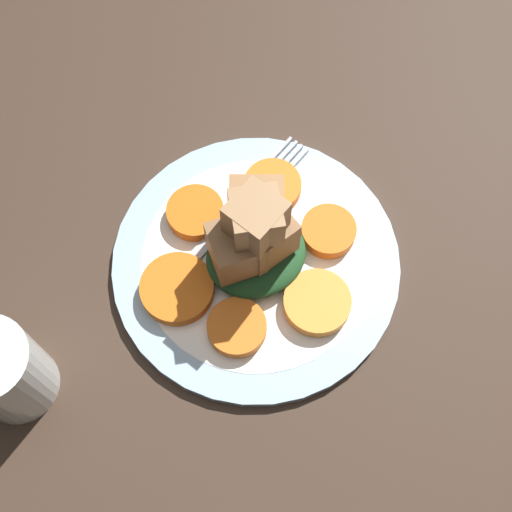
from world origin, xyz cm
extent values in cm
cube|color=#38281E|center=(0.00, 0.00, 1.00)|extent=(120.00, 120.00, 2.00)
cylinder|color=#99B7D1|center=(0.00, 0.00, 2.50)|extent=(26.23, 26.23, 1.00)
cylinder|color=white|center=(0.00, 0.00, 2.55)|extent=(20.98, 20.98, 1.00)
cylinder|color=orange|center=(4.61, 4.95, 3.76)|extent=(5.18, 5.18, 1.32)
cylinder|color=orange|center=(-2.62, 6.35, 3.76)|extent=(5.96, 5.96, 1.32)
cylinder|color=#D66114|center=(-7.07, 0.90, 3.76)|extent=(5.04, 5.04, 1.32)
cylinder|color=orange|center=(-4.86, -5.61, 3.76)|extent=(5.41, 5.41, 1.32)
cylinder|color=#D45F12|center=(2.74, -6.64, 3.76)|extent=(5.32, 5.32, 1.32)
cylinder|color=orange|center=(7.55, -0.72, 3.76)|extent=(6.55, 6.55, 1.32)
ellipsoid|color=#1E4723|center=(0.00, 0.00, 4.44)|extent=(9.12, 8.21, 2.68)
cube|color=olive|center=(-1.23, -2.15, 8.10)|extent=(6.29, 6.29, 4.62)
cube|color=brown|center=(1.88, 0.06, 7.92)|extent=(4.90, 4.90, 4.27)
cube|color=brown|center=(-0.81, 0.09, 7.96)|extent=(4.97, 4.97, 4.36)
cube|color=#9E754C|center=(-0.48, 0.31, 11.76)|extent=(5.06, 5.06, 3.98)
cube|color=#9E754C|center=(0.04, -0.06, 11.79)|extent=(5.21, 5.21, 4.00)
cube|color=#B2B2B7|center=(1.52, -4.21, 3.30)|extent=(11.35, 5.41, 0.40)
cube|color=#B2B2B7|center=(-4.61, -6.68, 3.30)|extent=(2.19, 2.68, 0.40)
cube|color=#B2B2B7|center=(-7.06, -8.74, 3.30)|extent=(4.42, 2.02, 0.40)
cube|color=#B2B2B7|center=(-7.30, -8.12, 3.30)|extent=(4.42, 2.02, 0.40)
cube|color=#B2B2B7|center=(-7.55, -7.50, 3.30)|extent=(4.42, 2.02, 0.40)
cube|color=#B2B2B7|center=(-7.80, -6.88, 3.30)|extent=(4.42, 2.02, 0.40)
cylinder|color=silver|center=(23.16, 0.37, 6.58)|extent=(6.84, 6.84, 9.17)
camera|label=1|loc=(12.04, 21.90, 62.68)|focal=50.00mm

